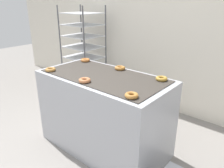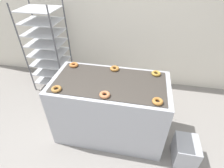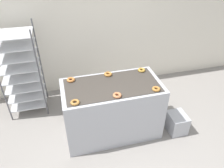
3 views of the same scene
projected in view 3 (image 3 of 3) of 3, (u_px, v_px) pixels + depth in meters
The scene contains 11 objects.
ground_plane at pixel (123, 160), 3.30m from camera, with size 14.00×14.00×0.00m, color gray.
wall_back at pixel (93, 24), 4.20m from camera, with size 8.00×0.05×2.80m.
fryer_machine at pixel (112, 109), 3.54m from camera, with size 1.52×0.79×0.95m.
baking_rack_cart at pixel (21, 71), 3.82m from camera, with size 0.66×0.55×1.66m.
glaze_bin at pixel (177, 123), 3.72m from camera, with size 0.29×0.34×0.34m.
donut_near_left at pixel (75, 102), 2.91m from camera, with size 0.12×0.12×0.04m, color #A57134.
donut_near_center at pixel (117, 95), 3.04m from camera, with size 0.12×0.12×0.04m, color #B56C42.
donut_near_right at pixel (156, 89), 3.16m from camera, with size 0.12×0.12×0.04m, color #A76C2E.
donut_far_left at pixel (71, 80), 3.36m from camera, with size 0.13×0.13×0.04m, color #B96C32.
donut_far_center at pixel (108, 74), 3.49m from camera, with size 0.13×0.13×0.04m, color #A66C2F.
donut_far_right at pixel (142, 70), 3.60m from camera, with size 0.12×0.12×0.04m, color #A97E2F.
Camera 3 is at (-0.68, -1.96, 2.82)m, focal length 35.00 mm.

